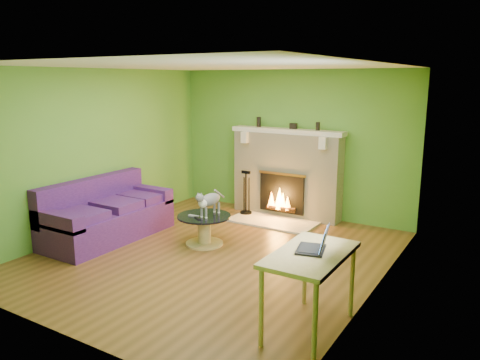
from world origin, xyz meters
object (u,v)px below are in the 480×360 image
(sofa, at_px, (106,215))
(coffee_table, at_px, (204,228))
(cat, at_px, (210,203))
(desk, at_px, (310,262))

(sofa, relative_size, coffee_table, 2.57)
(coffee_table, xyz_separation_m, cat, (0.08, 0.05, 0.39))
(cat, bearing_deg, desk, -32.55)
(sofa, bearing_deg, desk, -13.59)
(sofa, height_order, cat, sofa)
(desk, xyz_separation_m, cat, (-2.23, 1.51, -0.06))
(coffee_table, height_order, cat, cat)
(coffee_table, relative_size, cat, 1.26)
(sofa, bearing_deg, coffee_table, 19.79)
(sofa, xyz_separation_m, coffee_table, (1.49, 0.54, -0.10))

